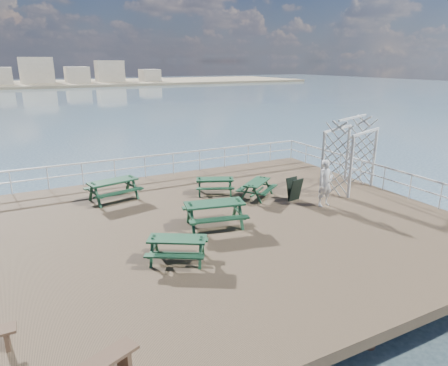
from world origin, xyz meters
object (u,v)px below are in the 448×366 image
(picnic_table_a, at_px, (113,186))
(person, at_px, (325,183))
(picnic_table_e, at_px, (215,209))
(picnic_table_c, at_px, (257,186))
(trellis_arbor, at_px, (349,157))
(picnic_table_d, at_px, (177,244))
(picnic_table_b, at_px, (215,183))

(picnic_table_a, height_order, person, person)
(person, bearing_deg, picnic_table_e, 176.48)
(picnic_table_a, relative_size, person, 1.21)
(picnic_table_a, bearing_deg, picnic_table_c, -35.59)
(trellis_arbor, distance_m, person, 2.81)
(picnic_table_a, relative_size, picnic_table_d, 1.07)
(picnic_table_e, xyz_separation_m, person, (4.79, -0.13, 0.30))
(person, bearing_deg, picnic_table_a, 146.18)
(picnic_table_b, relative_size, trellis_arbor, 0.61)
(picnic_table_a, distance_m, picnic_table_d, 6.20)
(picnic_table_a, relative_size, picnic_table_b, 1.14)
(picnic_table_e, xyz_separation_m, trellis_arbor, (7.23, 1.17, 0.80))
(picnic_table_b, distance_m, picnic_table_d, 6.16)
(picnic_table_c, relative_size, picnic_table_e, 0.88)
(picnic_table_b, bearing_deg, picnic_table_d, -102.04)
(picnic_table_a, xyz_separation_m, picnic_table_e, (2.51, -4.40, 0.02))
(picnic_table_c, height_order, trellis_arbor, trellis_arbor)
(person, bearing_deg, picnic_table_b, 131.95)
(picnic_table_a, xyz_separation_m, picnic_table_c, (5.47, -2.40, -0.11))
(picnic_table_b, bearing_deg, picnic_table_c, -17.16)
(trellis_arbor, bearing_deg, picnic_table_c, 148.55)
(picnic_table_d, relative_size, picnic_table_e, 0.90)
(picnic_table_e, bearing_deg, picnic_table_d, -127.16)
(picnic_table_e, bearing_deg, picnic_table_c, 45.90)
(picnic_table_d, bearing_deg, person, 44.13)
(picnic_table_b, height_order, trellis_arbor, trellis_arbor)
(picnic_table_b, bearing_deg, trellis_arbor, 4.15)
(picnic_table_e, distance_m, trellis_arbor, 7.37)
(picnic_table_a, height_order, picnic_table_c, picnic_table_a)
(picnic_table_c, bearing_deg, picnic_table_e, 177.05)
(picnic_table_a, height_order, trellis_arbor, trellis_arbor)
(picnic_table_b, bearing_deg, person, -22.11)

